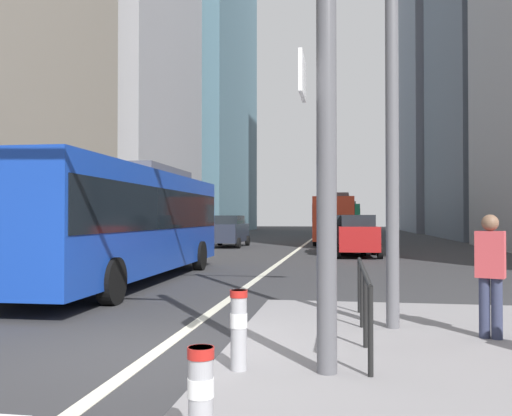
{
  "coord_description": "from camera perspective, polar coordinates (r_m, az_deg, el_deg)",
  "views": [
    {
      "loc": [
        2.51,
        -7.05,
        1.84
      ],
      "look_at": [
        -3.09,
        28.07,
        2.44
      ],
      "focal_mm": 38.1,
      "sensor_mm": 36.0,
      "label": 1
    }
  ],
  "objects": [
    {
      "name": "city_bus_red_receding",
      "position": [
        38.33,
        8.44,
        -0.96
      ],
      "size": [
        2.88,
        11.38,
        3.4
      ],
      "color": "red",
      "rests_on": "ground"
    },
    {
      "name": "bollard_right",
      "position": [
        6.15,
        -1.83,
        -12.23
      ],
      "size": [
        0.2,
        0.2,
        0.88
      ],
      "color": "#99999E",
      "rests_on": "median_island"
    },
    {
      "name": "office_tower_left_mid",
      "position": [
        49.61,
        -14.44,
        20.31
      ],
      "size": [
        10.32,
        16.37,
        39.62
      ],
      "primitive_type": "cube",
      "color": "#9E9EA3",
      "rests_on": "ground"
    },
    {
      "name": "traffic_signal_gantry",
      "position": [
        6.72,
        -10.64,
        18.69
      ],
      "size": [
        5.94,
        0.65,
        6.0
      ],
      "color": "#515156",
      "rests_on": "median_island"
    },
    {
      "name": "city_bus_red_distant",
      "position": [
        57.69,
        9.54,
        -0.95
      ],
      "size": [
        2.82,
        11.21,
        3.4
      ],
      "color": "#198456",
      "rests_on": "ground"
    },
    {
      "name": "city_bus_blue_oncoming",
      "position": [
        15.77,
        -13.49,
        -0.96
      ],
      "size": [
        2.84,
        11.83,
        3.4
      ],
      "color": "#14389E",
      "rests_on": "ground"
    },
    {
      "name": "car_receding_far",
      "position": [
        27.65,
        9.07,
        -2.71
      ],
      "size": [
        2.17,
        4.5,
        1.94
      ],
      "color": "black",
      "rests_on": "ground"
    },
    {
      "name": "car_oncoming_mid",
      "position": [
        33.63,
        -2.88,
        -2.41
      ],
      "size": [
        2.05,
        4.57,
        1.94
      ],
      "color": "#232838",
      "rests_on": "ground"
    },
    {
      "name": "bollard_left",
      "position": [
        4.13,
        -5.83,
        -18.83
      ],
      "size": [
        0.2,
        0.2,
        0.76
      ],
      "color": "#99999E",
      "rests_on": "median_island"
    },
    {
      "name": "office_tower_left_far",
      "position": [
        74.25,
        -5.87,
        14.05
      ],
      "size": [
        11.09,
        25.72,
        42.12
      ],
      "primitive_type": "cube",
      "color": "slate",
      "rests_on": "ground"
    },
    {
      "name": "pedestrian_walking",
      "position": [
        8.3,
        23.39,
        -5.93
      ],
      "size": [
        0.44,
        0.37,
        1.73
      ],
      "color": "#2D334C",
      "rests_on": "median_island"
    },
    {
      "name": "office_tower_right_far",
      "position": [
        77.42,
        20.42,
        18.94
      ],
      "size": [
        12.8,
        18.32,
        56.21
      ],
      "primitive_type": "cube",
      "color": "slate",
      "rests_on": "ground"
    },
    {
      "name": "car_receding_near",
      "position": [
        25.8,
        10.55,
        -2.84
      ],
      "size": [
        2.17,
        4.28,
        1.94
      ],
      "color": "maroon",
      "rests_on": "ground"
    },
    {
      "name": "lane_centre_line",
      "position": [
        37.18,
        5.19,
        -3.79
      ],
      "size": [
        0.2,
        80.0,
        0.01
      ],
      "primitive_type": "cube",
      "color": "beige",
      "rests_on": "ground"
    },
    {
      "name": "pedestrian_railing",
      "position": [
        7.92,
        11.21,
        -8.03
      ],
      "size": [
        0.06,
        3.97,
        0.98
      ],
      "color": "black",
      "rests_on": "median_island"
    },
    {
      "name": "ground_plane",
      "position": [
        27.23,
        3.77,
        -4.84
      ],
      "size": [
        160.0,
        160.0,
        0.0
      ],
      "primitive_type": "plane",
      "color": "#303033"
    }
  ]
}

